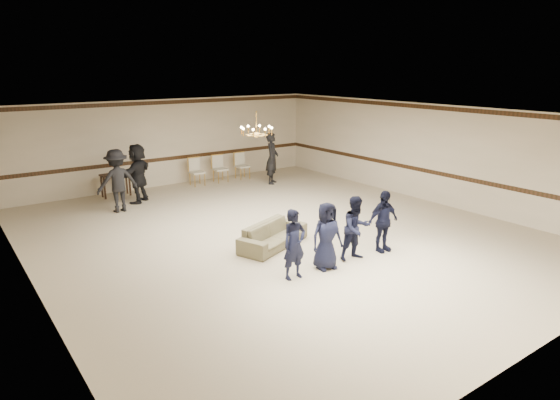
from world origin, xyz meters
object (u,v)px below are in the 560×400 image
at_px(boy_b, 327,236).
at_px(adult_right, 272,158).
at_px(settee, 273,235).
at_px(banquet_chair_left, 197,172).
at_px(boy_c, 356,228).
at_px(banquet_chair_mid, 220,169).
at_px(chandelier, 256,123).
at_px(banquet_chair_right, 242,166).
at_px(adult_left, 117,181).
at_px(adult_mid, 138,173).
at_px(boy_d, 383,221).
at_px(console_table, 116,185).
at_px(boy_a, 294,244).

relative_size(boy_b, adult_right, 0.78).
distance_m(settee, banquet_chair_left, 7.11).
height_order(boy_c, settee, boy_c).
relative_size(banquet_chair_left, banquet_chair_mid, 1.00).
xyz_separation_m(boy_c, adult_right, (2.82, 7.41, 0.21)).
distance_m(chandelier, banquet_chair_mid, 5.99).
xyz_separation_m(banquet_chair_mid, banquet_chair_right, (1.00, 0.00, 0.00)).
relative_size(boy_b, banquet_chair_right, 1.48).
height_order(adult_left, banquet_chair_left, adult_left).
height_order(chandelier, adult_mid, chandelier).
bearing_deg(boy_d, chandelier, 114.25).
bearing_deg(console_table, adult_left, -110.56).
relative_size(adult_mid, banquet_chair_left, 1.90).
xyz_separation_m(chandelier, adult_mid, (-1.89, 4.26, -1.90)).
relative_size(adult_left, adult_mid, 1.00).
height_order(banquet_chair_left, banquet_chair_right, same).
bearing_deg(banquet_chair_left, boy_b, -98.49).
relative_size(boy_d, adult_mid, 0.78).
bearing_deg(settee, adult_left, 90.62).
distance_m(boy_b, adult_mid, 7.93).
height_order(adult_right, banquet_chair_left, adult_right).
height_order(settee, console_table, console_table).
height_order(banquet_chair_mid, console_table, banquet_chair_mid).
height_order(adult_right, banquet_chair_mid, adult_right).
relative_size(chandelier, adult_left, 0.48).
relative_size(boy_b, banquet_chair_left, 1.48).
bearing_deg(chandelier, settee, -111.33).
bearing_deg(banquet_chair_right, chandelier, -116.82).
bearing_deg(banquet_chair_right, adult_right, -69.65).
distance_m(chandelier, console_table, 6.38).
xyz_separation_m(boy_b, adult_left, (-2.28, 7.11, 0.21)).
height_order(boy_d, adult_right, adult_right).
xyz_separation_m(boy_a, settee, (0.73, 1.81, -0.46)).
bearing_deg(banquet_chair_mid, adult_right, -37.05).
xyz_separation_m(adult_right, console_table, (-5.49, 1.57, -0.56)).
distance_m(adult_right, banquet_chair_mid, 2.08).
bearing_deg(adult_mid, boy_c, 66.17).
relative_size(chandelier, banquet_chair_left, 0.92).
bearing_deg(boy_c, adult_right, 76.52).
bearing_deg(banquet_chair_mid, banquet_chair_left, -174.43).
bearing_deg(banquet_chair_mid, banquet_chair_right, 5.57).
relative_size(boy_d, banquet_chair_right, 1.48).
distance_m(chandelier, banquet_chair_left, 5.78).
relative_size(chandelier, banquet_chair_mid, 0.92).
height_order(boy_d, adult_left, adult_left).
relative_size(boy_c, banquet_chair_mid, 1.48).
bearing_deg(boy_d, banquet_chair_left, 97.96).
bearing_deg(boy_c, boy_a, -172.62).
height_order(adult_left, adult_right, same).
relative_size(adult_mid, console_table, 2.00).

